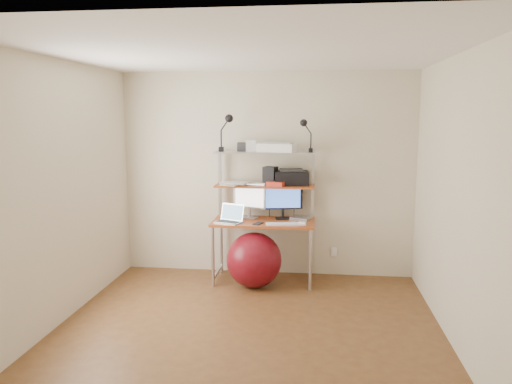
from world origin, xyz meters
TOP-DOWN VIEW (x-y plane):
  - room at (0.00, 0.00)m, footprint 3.60×3.60m
  - computer_desk at (0.00, 1.50)m, footprint 1.20×0.60m
  - wall_outlet at (0.85, 1.79)m, footprint 0.08×0.01m
  - monitor_silver at (-0.19, 1.60)m, footprint 0.41×0.21m
  - monitor_black at (0.22, 1.59)m, footprint 0.47×0.16m
  - laptop at (-0.37, 1.33)m, footprint 0.37×0.33m
  - keyboard at (0.27, 1.27)m, footprint 0.46×0.20m
  - mouse at (0.46, 1.33)m, footprint 0.09×0.07m
  - mac_mini at (0.44, 1.54)m, footprint 0.27×0.27m
  - phone at (-0.04, 1.26)m, footprint 0.12×0.16m
  - printer at (0.31, 1.62)m, footprint 0.43×0.32m
  - nas_cube at (0.06, 1.60)m, footprint 0.19×0.19m
  - red_box at (0.14, 1.47)m, footprint 0.23×0.19m
  - scanner at (0.14, 1.54)m, footprint 0.47×0.35m
  - box_white at (-0.17, 1.56)m, footprint 0.13×0.12m
  - box_grey at (-0.27, 1.60)m, footprint 0.11×0.11m
  - clip_lamp_left at (-0.44, 1.51)m, footprint 0.17×0.10m
  - clip_lamp_right at (0.47, 1.50)m, footprint 0.15×0.08m
  - exercise_ball at (-0.09, 1.24)m, footprint 0.64×0.64m
  - paper_stack at (-0.37, 1.56)m, footprint 0.43×0.40m

SIDE VIEW (x-z plane):
  - wall_outlet at x=0.85m, z-range 0.24..0.36m
  - exercise_ball at x=-0.09m, z-range 0.00..0.64m
  - phone at x=-0.04m, z-range 0.74..0.75m
  - keyboard at x=0.27m, z-range 0.74..0.75m
  - mouse at x=0.46m, z-range 0.74..0.76m
  - mac_mini at x=0.44m, z-range 0.74..0.78m
  - laptop at x=-0.37m, z-range 0.65..0.92m
  - computer_desk at x=0.00m, z-range 0.17..1.74m
  - monitor_black at x=0.22m, z-range 0.74..1.21m
  - monitor_silver at x=-0.19m, z-range 0.76..1.23m
  - paper_stack at x=-0.37m, z-range 1.15..1.18m
  - red_box at x=0.14m, z-range 1.15..1.21m
  - printer at x=0.31m, z-range 1.14..1.34m
  - room at x=0.00m, z-range -0.55..3.05m
  - nas_cube at x=0.06m, z-range 1.15..1.37m
  - box_grey at x=-0.27m, z-range 1.55..1.66m
  - scanner at x=0.14m, z-range 1.55..1.66m
  - box_white at x=-0.17m, z-range 1.55..1.68m
  - clip_lamp_right at x=0.47m, z-range 1.64..2.02m
  - clip_lamp_left at x=-0.44m, z-range 1.65..2.09m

